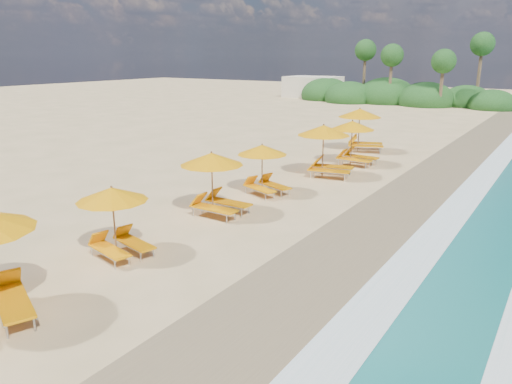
{
  "coord_description": "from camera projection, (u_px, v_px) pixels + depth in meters",
  "views": [
    {
      "loc": [
        8.85,
        -13.58,
        5.77
      ],
      "look_at": [
        0.0,
        0.0,
        1.2
      ],
      "focal_mm": 34.51,
      "sensor_mm": 36.0,
      "label": 1
    }
  ],
  "objects": [
    {
      "name": "station_8",
      "position": [
        362.0,
        127.0,
        29.85
      ],
      "size": [
        3.45,
        3.41,
        2.65
      ],
      "rotation": [
        0.0,
        0.0,
        0.4
      ],
      "color": "olive",
      "rests_on": "ground"
    },
    {
      "name": "station_4",
      "position": [
        216.0,
        179.0,
        18.01
      ],
      "size": [
        2.53,
        2.33,
        2.37
      ],
      "rotation": [
        0.0,
        0.0,
        -0.0
      ],
      "color": "olive",
      "rests_on": "ground"
    },
    {
      "name": "station_6",
      "position": [
        327.0,
        147.0,
        23.65
      ],
      "size": [
        3.11,
        2.99,
        2.56
      ],
      "rotation": [
        0.0,
        0.0,
        0.21
      ],
      "color": "olive",
      "rests_on": "ground"
    },
    {
      "name": "station_7",
      "position": [
        355.0,
        140.0,
        26.22
      ],
      "size": [
        2.67,
        2.48,
        2.4
      ],
      "rotation": [
        0.0,
        0.0,
        -0.05
      ],
      "color": "olive",
      "rests_on": "ground"
    },
    {
      "name": "surf_foam",
      "position": [
        458.0,
        268.0,
        13.64
      ],
      "size": [
        4.0,
        160.0,
        0.01
      ],
      "color": "white",
      "rests_on": "ground"
    },
    {
      "name": "ground",
      "position": [
        256.0,
        225.0,
        17.17
      ],
      "size": [
        160.0,
        160.0,
        0.0
      ],
      "primitive_type": "plane",
      "color": "#D8B47F",
      "rests_on": "ground"
    },
    {
      "name": "treeline",
      "position": [
        394.0,
        95.0,
        58.83
      ],
      "size": [
        25.8,
        8.8,
        9.74
      ],
      "color": "#163D14",
      "rests_on": "ground"
    },
    {
      "name": "beach_building",
      "position": [
        313.0,
        87.0,
        67.06
      ],
      "size": [
        7.0,
        5.0,
        2.8
      ],
      "primitive_type": "cube",
      "color": "beige",
      "rests_on": "ground"
    },
    {
      "name": "station_3",
      "position": [
        116.0,
        217.0,
        14.3
      ],
      "size": [
        2.57,
        2.47,
        2.11
      ],
      "rotation": [
        0.0,
        0.0,
        -0.22
      ],
      "color": "olive",
      "rests_on": "ground"
    },
    {
      "name": "station_5",
      "position": [
        265.0,
        166.0,
        20.73
      ],
      "size": [
        2.75,
        2.7,
        2.14
      ],
      "rotation": [
        0.0,
        0.0,
        -0.35
      ],
      "color": "olive",
      "rests_on": "ground"
    },
    {
      "name": "wet_sand",
      "position": [
        365.0,
        249.0,
        15.07
      ],
      "size": [
        4.0,
        160.0,
        0.01
      ],
      "primitive_type": "cube",
      "color": "olive",
      "rests_on": "ground"
    }
  ]
}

